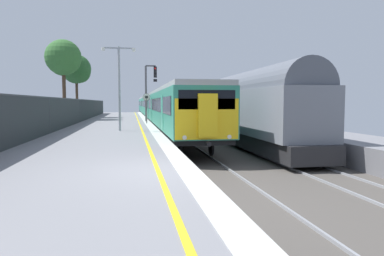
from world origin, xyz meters
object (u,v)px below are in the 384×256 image
object	(u,v)px
speed_limit_sign	(147,104)
signal_gantry	(149,86)
background_tree_left	(63,59)
freight_train_adjacent_track	(223,106)
background_tree_centre	(77,70)
platform_lamp_mid	(119,81)
commuter_train_at_platform	(155,106)

from	to	relation	value
speed_limit_sign	signal_gantry	bearing A→B (deg)	83.63
signal_gantry	background_tree_left	size ratio (longest dim) A/B	0.63
freight_train_adjacent_track	background_tree_centre	bearing A→B (deg)	130.18
freight_train_adjacent_track	background_tree_centre	world-z (taller)	background_tree_centre
freight_train_adjacent_track	platform_lamp_mid	distance (m)	9.32
background_tree_left	speed_limit_sign	bearing A→B (deg)	-47.20
signal_gantry	freight_train_adjacent_track	bearing A→B (deg)	-45.88
commuter_train_at_platform	platform_lamp_mid	world-z (taller)	platform_lamp_mid
speed_limit_sign	platform_lamp_mid	distance (m)	7.62
signal_gantry	speed_limit_sign	bearing A→B (deg)	-96.37
platform_lamp_mid	background_tree_centre	bearing A→B (deg)	104.63
signal_gantry	platform_lamp_mid	size ratio (longest dim) A/B	1.01
background_tree_centre	background_tree_left	bearing A→B (deg)	-98.40
platform_lamp_mid	freight_train_adjacent_track	bearing A→B (deg)	32.11
signal_gantry	commuter_train_at_platform	bearing A→B (deg)	83.90
platform_lamp_mid	background_tree_left	distance (m)	17.18
freight_train_adjacent_track	commuter_train_at_platform	bearing A→B (deg)	101.62
platform_lamp_mid	signal_gantry	bearing A→B (deg)	77.68
speed_limit_sign	background_tree_centre	bearing A→B (deg)	118.85
signal_gantry	background_tree_centre	distance (m)	12.68
commuter_train_at_platform	freight_train_adjacent_track	world-z (taller)	freight_train_adjacent_track
platform_lamp_mid	background_tree_left	bearing A→B (deg)	110.82
commuter_train_at_platform	background_tree_centre	bearing A→B (deg)	-156.61
commuter_train_at_platform	platform_lamp_mid	distance (m)	24.70
commuter_train_at_platform	background_tree_centre	distance (m)	10.76
commuter_train_at_platform	background_tree_left	size ratio (longest dim) A/B	7.98
platform_lamp_mid	background_tree_left	world-z (taller)	background_tree_left
freight_train_adjacent_track	platform_lamp_mid	size ratio (longest dim) A/B	5.62
freight_train_adjacent_track	speed_limit_sign	size ratio (longest dim) A/B	11.58
commuter_train_at_platform	background_tree_left	bearing A→B (deg)	-138.87
signal_gantry	speed_limit_sign	size ratio (longest dim) A/B	2.07
speed_limit_sign	background_tree_centre	world-z (taller)	background_tree_centre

